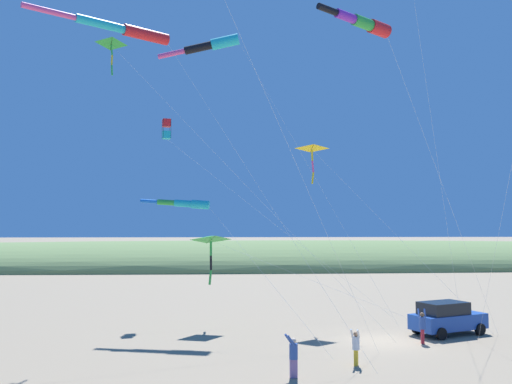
{
  "coord_description": "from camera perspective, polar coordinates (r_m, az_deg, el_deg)",
  "views": [
    {
      "loc": [
        -28.44,
        8.63,
        6.06
      ],
      "look_at": [
        0.17,
        6.75,
        7.97
      ],
      "focal_mm": 37.32,
      "sensor_mm": 36.0,
      "label": 1
    }
  ],
  "objects": [
    {
      "name": "kite_windsock_blue_topmost",
      "position": [
        26.84,
        -14.13,
        16.57
      ],
      "size": [
        4.23,
        14.94,
        15.65
      ],
      "color": "red",
      "rests_on": "ground_plane"
    },
    {
      "name": "ground_plane",
      "position": [
        30.33,
        13.33,
        -15.24
      ],
      "size": [
        600.0,
        600.0,
        0.0
      ],
      "primitive_type": "plane",
      "color": "gray"
    },
    {
      "name": "kite_box_green_low_center",
      "position": [
        38.98,
        -9.53,
        6.64
      ],
      "size": [
        3.66,
        15.8,
        13.84
      ],
      "color": "red",
      "rests_on": "ground_plane"
    },
    {
      "name": "dune_ridge_grassy",
      "position": [
        84.1,
        2.16,
        -7.94
      ],
      "size": [
        28.0,
        240.0,
        8.04
      ],
      "primitive_type": "ellipsoid",
      "color": "#6B844C",
      "rests_on": "ground_plane"
    },
    {
      "name": "kite_windsock_rainbow_low_near",
      "position": [
        23.93,
        11.51,
        17.28
      ],
      "size": [
        9.49,
        11.98,
        14.93
      ],
      "color": "red",
      "rests_on": "ground_plane"
    },
    {
      "name": "kite_windsock_long_streamer_left",
      "position": [
        39.94,
        -4.87,
        15.41
      ],
      "size": [
        5.88,
        15.57,
        20.02
      ],
      "color": "#1EB7C6",
      "rests_on": "ground_plane"
    },
    {
      "name": "kite_delta_red_high_left",
      "position": [
        35.59,
        6.03,
        4.64
      ],
      "size": [
        5.83,
        10.31,
        11.61
      ],
      "color": "yellow",
      "rests_on": "ground_plane"
    },
    {
      "name": "kite_delta_long_streamer_right",
      "position": [
        33.2,
        -15.16,
        14.96
      ],
      "size": [
        3.49,
        16.48,
        17.04
      ],
      "color": "green",
      "rests_on": "ground_plane"
    },
    {
      "name": "person_child_green_jacket",
      "position": [
        24.71,
        10.65,
        -15.84
      ],
      "size": [
        0.58,
        0.52,
        1.63
      ],
      "color": "gold",
      "rests_on": "ground_plane"
    },
    {
      "name": "cooler_box",
      "position": [
        35.6,
        19.42,
        -13.06
      ],
      "size": [
        0.62,
        0.42,
        0.42
      ],
      "color": "blue",
      "rests_on": "ground_plane"
    },
    {
      "name": "person_child_grey_jacket",
      "position": [
        29.93,
        17.39,
        -13.44
      ],
      "size": [
        0.59,
        0.49,
        1.78
      ],
      "color": "#B72833",
      "rests_on": "ground_plane"
    },
    {
      "name": "kite_windsock_yellow_midlevel",
      "position": [
        31.1,
        -7.64,
        -1.25
      ],
      "size": [
        7.04,
        9.9,
        7.73
      ],
      "color": "#1EB7C6",
      "rests_on": "ground_plane"
    },
    {
      "name": "person_adult_flyer",
      "position": [
        22.52,
        4.02,
        -16.92
      ],
      "size": [
        0.47,
        0.57,
        1.75
      ],
      "color": "#8E6B9E",
      "rests_on": "ground_plane"
    },
    {
      "name": "parked_car",
      "position": [
        32.78,
        19.77,
        -12.56
      ],
      "size": [
        3.32,
        4.68,
        1.85
      ],
      "color": "#1E479E",
      "rests_on": "ground_plane"
    },
    {
      "name": "kite_delta_orange_high_right",
      "position": [
        32.93,
        -4.85,
        -5.12
      ],
      "size": [
        3.51,
        14.72,
        5.71
      ],
      "color": "green",
      "rests_on": "ground_plane"
    }
  ]
}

